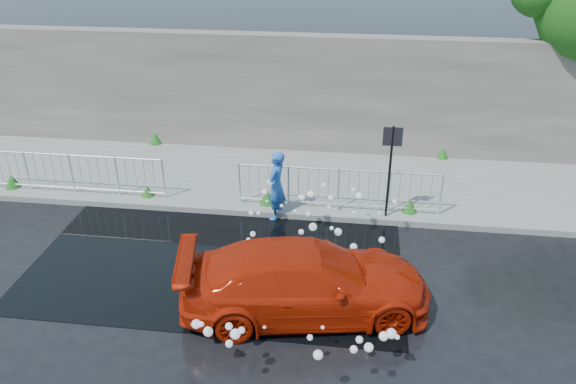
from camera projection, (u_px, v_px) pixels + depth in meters
name	position (u px, v px, depth m)	size (l,w,h in m)	color
ground	(185.00, 283.00, 11.66)	(90.00, 90.00, 0.00)	black
pavement	(235.00, 176.00, 16.03)	(30.00, 4.00, 0.15)	slate
curb	(219.00, 210.00, 14.27)	(30.00, 0.25, 0.16)	slate
retaining_wall	(248.00, 91.00, 17.13)	(30.00, 0.60, 3.50)	#524C45
puddle	(219.00, 257.00, 12.48)	(8.00, 5.00, 0.01)	black
sign_post	(391.00, 158.00, 13.12)	(0.45, 0.06, 2.50)	black
railing_left	(72.00, 172.00, 14.73)	(5.05, 0.05, 1.10)	silver
railing_right	(338.00, 187.00, 13.93)	(5.05, 0.05, 1.10)	silver
weeds	(222.00, 175.00, 15.52)	(12.17, 3.93, 0.38)	#185316
water_spray	(307.00, 262.00, 11.18)	(3.65, 5.70, 1.13)	white
red_car	(306.00, 280.00, 10.59)	(1.93, 4.75, 1.38)	#B01C07
person	(276.00, 186.00, 13.67)	(0.65, 0.43, 1.78)	blue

